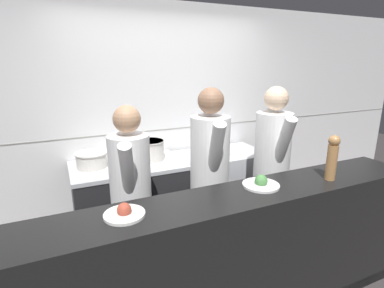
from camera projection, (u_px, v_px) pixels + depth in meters
name	position (u px, v px, depth m)	size (l,w,h in m)	color
ground_plane	(225.00, 285.00, 2.69)	(14.00, 14.00, 0.00)	#383333
wall_back_tiled	(166.00, 117.00, 3.62)	(8.00, 0.06, 2.60)	white
oven_range	(130.00, 203.00, 3.26)	(1.15, 0.71, 0.91)	#232326
prep_counter	(220.00, 187.00, 3.72)	(1.05, 0.65, 0.88)	#B7BABF
pass_counter	(243.00, 257.00, 2.26)	(3.07, 0.45, 1.04)	black
stock_pot	(92.00, 159.00, 3.02)	(0.32, 0.32, 0.15)	beige
sauce_pot	(150.00, 150.00, 3.25)	(0.32, 0.32, 0.21)	beige
mixing_bowl_steel	(220.00, 150.00, 3.54)	(0.26, 0.26, 0.10)	#B7BABF
chefs_knife	(211.00, 159.00, 3.35)	(0.35, 0.23, 0.02)	#B7BABF
plated_dish_main	(124.00, 213.00, 1.80)	(0.25, 0.25, 0.09)	white
plated_dish_appetiser	(261.00, 183.00, 2.23)	(0.27, 0.27, 0.10)	white
pepper_mill	(332.00, 157.00, 2.32)	(0.09, 0.09, 0.36)	#AD7A47
chef_head_cook	(131.00, 193.00, 2.45)	(0.41, 0.70, 1.62)	black
chef_sous	(210.00, 172.00, 2.73)	(0.43, 0.75, 1.73)	black
chef_line	(271.00, 164.00, 2.98)	(0.43, 0.75, 1.72)	black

